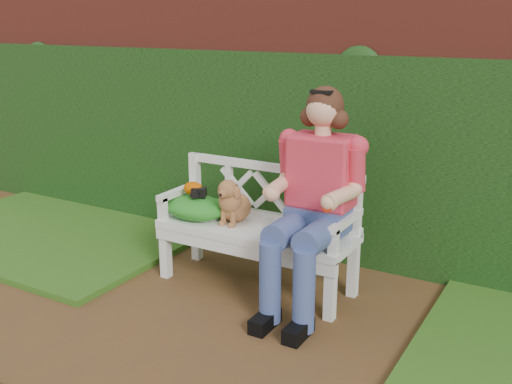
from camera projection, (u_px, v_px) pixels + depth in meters
The scene contains 11 objects.
ground at pixel (214, 342), 3.79m from camera, with size 60.00×60.00×0.00m, color #57371A.
brick_wall at pixel (337, 125), 5.06m from camera, with size 10.00×0.30×2.20m, color maroon.
ivy_hedge at pixel (326, 159), 4.95m from camera, with size 10.00×0.18×1.70m, color #2D5F21.
grass_left at pixel (58, 231), 5.69m from camera, with size 2.60×2.00×0.05m, color #1D4211.
garden_bench at pixel (256, 257), 4.53m from camera, with size 1.58×0.60×0.48m, color white, non-canonical shape.
seated_woman at pixel (318, 197), 4.11m from camera, with size 0.67×0.90×1.59m, color #CA355F, non-canonical shape.
dog at pixel (234, 200), 4.51m from camera, with size 0.24×0.32×0.36m, color #B28540, non-canonical shape.
tennis_racket at pixel (198, 214), 4.69m from camera, with size 0.61×0.26×0.03m, color white, non-canonical shape.
green_bag at pixel (197, 207), 4.64m from camera, with size 0.50×0.39×0.17m, color #328C33, non-canonical shape.
camera_item at pixel (199, 192), 4.60m from camera, with size 0.11×0.08×0.07m, color black.
baseball_glove at pixel (193, 188), 4.65m from camera, with size 0.16×0.12×0.10m, color #BA4C00.
Camera 1 is at (1.92, -2.78, 1.98)m, focal length 42.00 mm.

